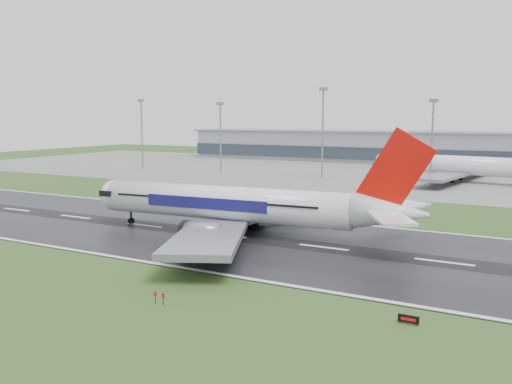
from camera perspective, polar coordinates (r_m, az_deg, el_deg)
The scene contains 11 objects.
ground at distance 100.48m, azimuth -3.35°, elevation -4.80°, with size 520.00×520.00×0.00m, color #28471A.
runway at distance 100.47m, azimuth -3.35°, elevation -4.77°, with size 400.00×45.00×0.10m, color black.
apron at distance 215.93m, azimuth 14.15°, elevation 1.92°, with size 400.00×130.00×0.08m, color slate.
terminal at distance 273.82m, azimuth 17.24°, elevation 4.64°, with size 240.00×36.00×15.00m, color gray.
main_airliner at distance 99.12m, azimuth -1.21°, elevation 0.94°, with size 67.48×64.26×19.92m, color silver, non-canonical shape.
parked_airliner at distance 197.24m, azimuth 21.07°, elevation 3.81°, with size 63.90×59.49×18.73m, color white, non-canonical shape.
runway_sign at distance 61.07m, azimuth 16.36°, elevation -13.28°, with size 2.30×0.26×1.04m, color black, non-canonical shape.
floodmast_0 at distance 240.82m, azimuth -12.39°, elevation 6.11°, with size 0.64×0.64×29.53m, color gray.
floodmast_1 at distance 216.34m, azimuth -3.91°, elevation 5.82°, with size 0.64×0.64×27.62m, color gray.
floodmast_2 at distance 196.37m, azimuth 7.31°, elevation 6.24°, with size 0.64×0.64×32.39m, color gray.
floodmast_3 at distance 186.27m, azimuth 18.69°, elevation 5.03°, with size 0.64×0.64×27.54m, color gray.
Camera 1 is at (50.99, -83.62, 22.48)m, focal length 36.51 mm.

